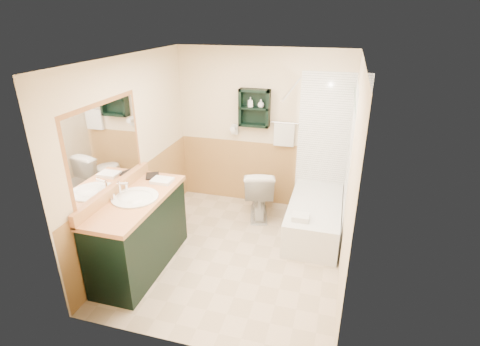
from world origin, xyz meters
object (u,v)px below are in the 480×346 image
(wall_shelf, at_px, (254,108))
(hair_dryer, at_px, (235,129))
(soap_bottle_a, at_px, (250,105))
(bathtub, at_px, (314,217))
(vanity_book, at_px, (145,169))
(vanity, at_px, (140,233))
(toilet, at_px, (259,193))
(soap_bottle_b, at_px, (261,104))

(wall_shelf, distance_m, hair_dryer, 0.46)
(hair_dryer, bearing_deg, soap_bottle_a, -7.14)
(bathtub, bearing_deg, vanity_book, -159.30)
(wall_shelf, height_order, vanity, wall_shelf)
(wall_shelf, xyz_separation_m, vanity, (-0.89, -1.95, -1.09))
(soap_bottle_a, bearing_deg, hair_dryer, 172.86)
(bathtub, bearing_deg, hair_dryer, 154.39)
(wall_shelf, bearing_deg, vanity_book, -127.17)
(wall_shelf, relative_size, soap_bottle_a, 3.86)
(vanity, bearing_deg, vanity_book, 106.68)
(toilet, relative_size, soap_bottle_a, 5.42)
(bathtub, distance_m, toilet, 0.90)
(vanity_book, bearing_deg, wall_shelf, 26.78)
(vanity, xyz_separation_m, bathtub, (1.92, 1.34, -0.23))
(hair_dryer, xyz_separation_m, toilet, (0.47, -0.40, -0.82))
(wall_shelf, height_order, soap_bottle_a, wall_shelf)
(vanity, distance_m, soap_bottle_b, 2.47)
(toilet, xyz_separation_m, soap_bottle_b, (-0.08, 0.37, 1.23))
(wall_shelf, distance_m, vanity, 2.41)
(vanity_book, bearing_deg, bathtub, -5.35)
(toilet, height_order, soap_bottle_a, soap_bottle_a)
(bathtub, xyz_separation_m, soap_bottle_b, (-0.93, 0.61, 1.38))
(wall_shelf, relative_size, vanity, 0.38)
(bathtub, relative_size, soap_bottle_a, 10.53)
(vanity, height_order, soap_bottle_b, soap_bottle_b)
(soap_bottle_a, relative_size, soap_bottle_b, 1.21)
(vanity, distance_m, soap_bottle_a, 2.40)
(vanity_book, bearing_deg, hair_dryer, 35.85)
(bathtub, distance_m, vanity_book, 2.37)
(hair_dryer, relative_size, vanity_book, 1.12)
(vanity, distance_m, toilet, 1.91)
(soap_bottle_a, bearing_deg, wall_shelf, 4.73)
(vanity_book, xyz_separation_m, soap_bottle_a, (1.00, 1.39, 0.57))
(soap_bottle_b, bearing_deg, hair_dryer, 175.69)
(wall_shelf, bearing_deg, toilet, -65.00)
(vanity_book, bearing_deg, vanity, -99.37)
(hair_dryer, height_order, soap_bottle_a, soap_bottle_a)
(soap_bottle_b, bearing_deg, vanity, -117.06)
(wall_shelf, bearing_deg, soap_bottle_b, -2.92)
(vanity, bearing_deg, soap_bottle_b, 62.94)
(vanity, distance_m, vanity_book, 0.81)
(vanity, relative_size, soap_bottle_a, 10.22)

